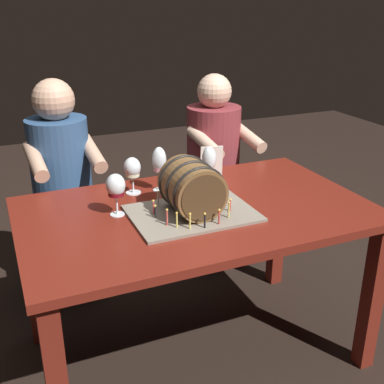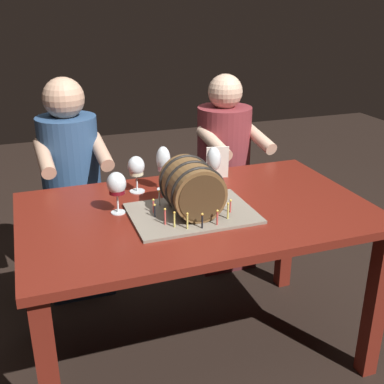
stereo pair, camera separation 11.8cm
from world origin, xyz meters
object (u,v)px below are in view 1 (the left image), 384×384
wine_glass_rose (159,162)px  person_seated_right (213,182)px  wine_glass_empty (209,160)px  wine_glass_white (132,169)px  dining_table (196,231)px  menu_card (211,162)px  barrel_cake (192,191)px  wine_glass_red (116,187)px  person_seated_left (65,203)px

wine_glass_rose → person_seated_right: (0.51, 0.50, -0.35)m
wine_glass_empty → wine_glass_white: wine_glass_empty is taller
wine_glass_rose → person_seated_right: size_ratio=0.18×
wine_glass_rose → dining_table: bearing=-74.2°
menu_card → person_seated_right: 0.57m
barrel_cake → wine_glass_empty: 0.34m
dining_table → wine_glass_red: wine_glass_red is taller
wine_glass_red → person_seated_left: (-0.12, 0.68, -0.32)m
dining_table → person_seated_right: size_ratio=1.24×
wine_glass_empty → wine_glass_red: bearing=-162.9°
wine_glass_rose → wine_glass_white: 0.13m
wine_glass_red → wine_glass_empty: 0.51m
dining_table → menu_card: 0.43m
wine_glass_empty → wine_glass_white: bearing=171.4°
dining_table → wine_glass_rose: size_ratio=7.05×
wine_glass_rose → person_seated_left: size_ratio=0.17×
wine_glass_empty → person_seated_left: (-0.60, 0.54, -0.33)m
person_seated_right → menu_card: bearing=-117.1°
wine_glass_white → wine_glass_red: bearing=-122.6°
dining_table → person_seated_right: 0.88m
menu_card → person_seated_left: bearing=158.5°
barrel_cake → wine_glass_rose: (-0.03, 0.30, 0.04)m
person_seated_left → person_seated_right: size_ratio=1.02×
wine_glass_empty → barrel_cake: bearing=-127.0°
wine_glass_empty → person_seated_left: bearing=138.3°
wine_glass_empty → person_seated_left: person_seated_left is taller
wine_glass_empty → wine_glass_rose: bearing=171.2°
dining_table → wine_glass_red: size_ratio=8.24×
wine_glass_empty → wine_glass_white: (-0.35, 0.05, -0.01)m
wine_glass_red → wine_glass_rose: bearing=36.3°
wine_glass_white → person_seated_left: size_ratio=0.14×
barrel_cake → person_seated_right: (0.48, 0.80, -0.32)m
person_seated_left → person_seated_right: 0.88m
wine_glass_rose → wine_glass_white: size_ratio=1.23×
barrel_cake → menu_card: barrel_cake is taller
menu_card → person_seated_right: bearing=74.8°
dining_table → person_seated_left: 0.88m
wine_glass_red → wine_glass_empty: wine_glass_empty is taller
barrel_cake → wine_glass_red: barrel_cake is taller
wine_glass_red → menu_card: 0.60m
person_seated_left → wine_glass_rose: bearing=-53.5°
wine_glass_white → person_seated_left: (-0.25, 0.48, -0.31)m
wine_glass_empty → wine_glass_white: size_ratio=1.13×
dining_table → barrel_cake: barrel_cake is taller
wine_glass_rose → menu_card: bearing=12.3°
wine_glass_white → person_seated_right: size_ratio=0.14×
wine_glass_red → person_seated_right: (0.77, 0.68, -0.34)m
wine_glass_red → wine_glass_white: (0.13, 0.20, -0.01)m
dining_table → person_seated_left: size_ratio=1.21×
wine_glass_rose → wine_glass_red: 0.31m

